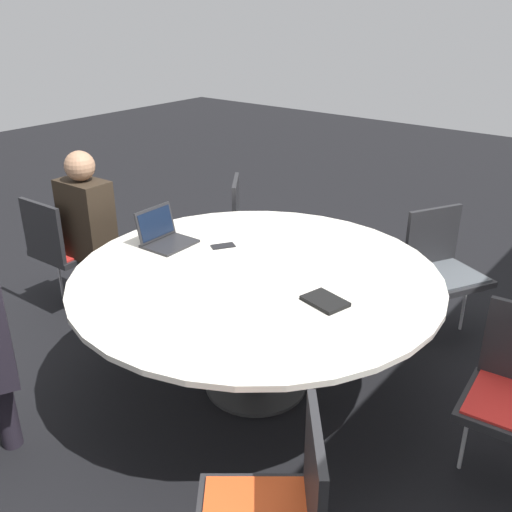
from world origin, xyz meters
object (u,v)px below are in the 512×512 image
Objects in this scene: laptop at (164,235)px; cell_phone at (223,246)px; chair_0 at (61,244)px; spiral_notebook at (325,301)px; chair_2 at (275,510)px; chair_4 at (442,263)px; person_0 at (89,223)px; chair_5 at (252,223)px.

laptop is 0.37m from cell_phone.
chair_0 reaches higher than spiral_notebook.
chair_2 and chair_4 have the same top height.
person_0 is at bearing -90.73° from spiral_notebook.
laptop reaches higher than chair_0.
chair_0 is 2.16m from spiral_notebook.
chair_5 is 2.89× the size of laptop.
chair_2 is at bearing 23.69° from spiral_notebook.
chair_0 is at bearing 93.94° from laptop.
laptop reaches higher than spiral_notebook.
chair_5 reaches higher than spiral_notebook.
chair_5 is at bearing -151.18° from cell_phone.
chair_0 is at bearing -77.61° from cell_phone.
person_0 is at bearing 28.46° from chair_2.
spiral_notebook is at bearing -93.52° from laptop.
chair_0 is 0.32m from person_0.
chair_2 is 1.00× the size of chair_4.
laptop reaches higher than chair_4.
laptop is at bearing -27.17° from chair_5.
cell_phone is at bearing -13.73° from chair_4.
chair_0 is 1.00× the size of chair_2.
chair_4 is at bearing 60.57° from chair_5.
chair_0 reaches higher than cell_phone.
laptop is (-0.10, 0.98, 0.28)m from chair_0.
chair_0 is at bearing -160.99° from person_0.
laptop is 1.23× the size of spiral_notebook.
person_0 is 5.03× the size of spiral_notebook.
chair_0 is 2.89× the size of laptop.
person_0 is 1.91m from spiral_notebook.
person_0 is 7.74× the size of cell_phone.
chair_5 is 1.06m from cell_phone.
chair_2 is at bearing -25.13° from person_0.
chair_0 is at bearing -70.60° from chair_5.
chair_5 is at bearing 2.03° from chair_2.
cell_phone is (0.90, 0.50, 0.24)m from chair_5.
person_0 is 4.07× the size of laptop.
chair_5 is at bearing -129.62° from spiral_notebook.
spiral_notebook is at bearing -0.12° from chair_0.
chair_2 is 5.50× the size of cell_phone.
cell_phone is (-0.19, 1.06, 0.04)m from person_0.
chair_2 and chair_5 have the same top height.
cell_phone is at bearing -7.90° from chair_5.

